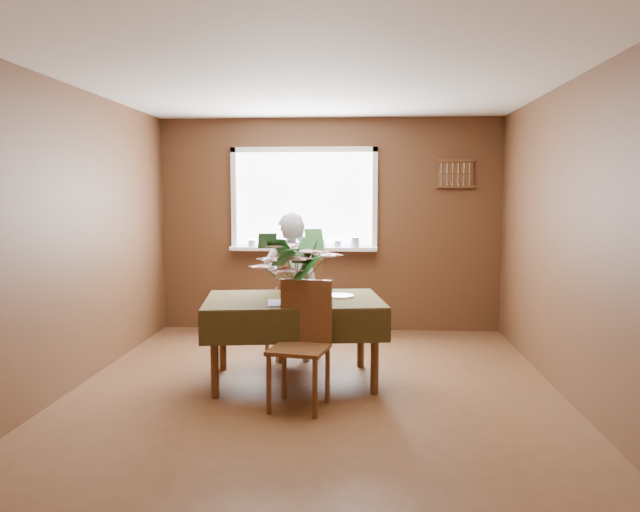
# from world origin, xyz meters

# --- Properties ---
(floor) EXTENTS (4.50, 4.50, 0.00)m
(floor) POSITION_xyz_m (0.00, 0.00, 0.00)
(floor) COLOR #51311B
(floor) RESTS_ON ground
(ceiling) EXTENTS (4.50, 4.50, 0.00)m
(ceiling) POSITION_xyz_m (0.00, 0.00, 2.50)
(ceiling) COLOR white
(ceiling) RESTS_ON wall_back
(wall_back) EXTENTS (4.00, 0.00, 4.00)m
(wall_back) POSITION_xyz_m (0.00, 2.25, 1.25)
(wall_back) COLOR brown
(wall_back) RESTS_ON floor
(wall_front) EXTENTS (4.00, 0.00, 4.00)m
(wall_front) POSITION_xyz_m (0.00, -2.25, 1.25)
(wall_front) COLOR brown
(wall_front) RESTS_ON floor
(wall_left) EXTENTS (0.00, 4.50, 4.50)m
(wall_left) POSITION_xyz_m (-2.00, 0.00, 1.25)
(wall_left) COLOR brown
(wall_left) RESTS_ON floor
(wall_right) EXTENTS (0.00, 4.50, 4.50)m
(wall_right) POSITION_xyz_m (2.00, 0.00, 1.25)
(wall_right) COLOR brown
(wall_right) RESTS_ON floor
(window_assembly) EXTENTS (1.72, 0.20, 1.22)m
(window_assembly) POSITION_xyz_m (-0.30, 2.19, 1.34)
(window_assembly) COLOR white
(window_assembly) RESTS_ON wall_back
(spoon_rack) EXTENTS (0.44, 0.05, 0.33)m
(spoon_rack) POSITION_xyz_m (1.45, 2.22, 1.85)
(spoon_rack) COLOR brown
(spoon_rack) RESTS_ON wall_back
(dining_table) EXTENTS (1.63, 1.22, 0.73)m
(dining_table) POSITION_xyz_m (-0.20, 0.14, 0.64)
(dining_table) COLOR brown
(dining_table) RESTS_ON floor
(chair_far) EXTENTS (0.62, 0.62, 1.07)m
(chair_far) POSITION_xyz_m (-0.26, 0.90, 0.58)
(chair_far) COLOR brown
(chair_far) RESTS_ON floor
(chair_near) EXTENTS (0.48, 0.48, 0.96)m
(chair_near) POSITION_xyz_m (-0.07, -0.46, 0.52)
(chair_near) COLOR brown
(chair_near) RESTS_ON floor
(seated_woman) EXTENTS (0.54, 0.36, 1.44)m
(seated_woman) POSITION_xyz_m (-0.30, 0.82, 0.72)
(seated_woman) COLOR white
(seated_woman) RESTS_ON floor
(flower_bouquet) EXTENTS (0.63, 0.63, 0.54)m
(flower_bouquet) POSITION_xyz_m (-0.17, -0.10, 1.08)
(flower_bouquet) COLOR white
(flower_bouquet) RESTS_ON dining_table
(side_plate) EXTENTS (0.30, 0.30, 0.01)m
(side_plate) POSITION_xyz_m (0.19, 0.26, 0.73)
(side_plate) COLOR white
(side_plate) RESTS_ON dining_table
(table_knife) EXTENTS (0.06, 0.23, 0.00)m
(table_knife) POSITION_xyz_m (-0.06, -0.08, 0.73)
(table_knife) COLOR silver
(table_knife) RESTS_ON dining_table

